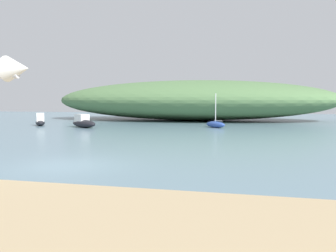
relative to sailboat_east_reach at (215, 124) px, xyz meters
The scene contains 5 objects.
ground_plane 21.23m from the sailboat_east_reach, 99.45° to the right, with size 120.00×120.00×0.00m, color slate.
distant_hill 13.55m from the sailboat_east_reach, 109.59° to the left, with size 36.82×15.84×5.16m, color #517547.
sailboat_east_reach is the anchor object (origin of this frame).
motorboat_off_point 17.61m from the sailboat_east_reach, behind, with size 2.23×2.61×1.30m.
motorboat_near_shore 12.41m from the sailboat_east_reach, 166.64° to the right, with size 3.55×2.79×1.25m.
Camera 1 is at (6.99, -12.34, 2.52)m, focal length 37.91 mm.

